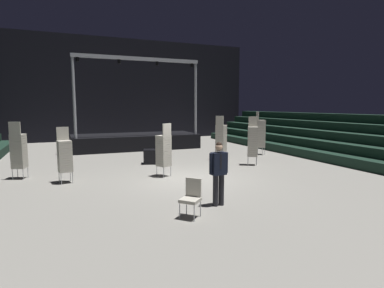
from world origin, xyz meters
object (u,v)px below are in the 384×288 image
stage_riser (135,140)px  loose_chair_near_man (191,196)px  chair_stack_front_right (260,133)px  chair_stack_rear_left (253,141)px  chair_stack_front_left (164,150)px  chair_stack_mid_centre (65,155)px  chair_stack_mid_left (221,138)px  chair_stack_mid_right (19,150)px  equipment_road_case (153,156)px  man_with_tie (219,170)px

stage_riser → loose_chair_near_man: bearing=-96.4°
chair_stack_front_right → chair_stack_rear_left: size_ratio=1.08×
chair_stack_front_left → chair_stack_mid_centre: (-3.52, 0.34, -0.04)m
chair_stack_mid_left → chair_stack_front_left: bearing=-94.1°
chair_stack_mid_right → loose_chair_near_man: bearing=-35.7°
stage_riser → chair_stack_front_left: (-0.72, -8.37, 0.48)m
chair_stack_mid_left → chair_stack_rear_left: same height
chair_stack_mid_left → loose_chair_near_man: bearing=-69.8°
stage_riser → chair_stack_front_right: (5.87, -5.20, 0.65)m
chair_stack_front_right → chair_stack_mid_right: 11.77m
stage_riser → chair_stack_front_right: stage_riser is taller
equipment_road_case → loose_chair_near_man: size_ratio=0.95×
chair_stack_rear_left → loose_chair_near_man: size_ratio=2.35×
chair_stack_front_right → chair_stack_rear_left: (-2.13, -2.48, -0.08)m
chair_stack_mid_right → equipment_road_case: chair_stack_mid_right is taller
stage_riser → chair_stack_mid_left: bearing=-62.9°
chair_stack_mid_centre → equipment_road_case: (3.87, 2.43, -0.65)m
equipment_road_case → chair_stack_front_right: bearing=3.7°
chair_stack_mid_right → chair_stack_rear_left: (9.54, -0.97, 0.04)m
chair_stack_front_right → stage_riser: bearing=-112.9°
chair_stack_mid_centre → loose_chair_near_man: bearing=109.5°
chair_stack_mid_left → chair_stack_mid_centre: bearing=-111.0°
chair_stack_front_left → chair_stack_mid_left: 4.48m
chair_stack_mid_right → chair_stack_front_right: bearing=26.5°
chair_stack_front_left → chair_stack_mid_left: chair_stack_mid_left is taller
chair_stack_mid_centre → chair_stack_rear_left: (7.97, 0.36, 0.13)m
equipment_road_case → chair_stack_front_left: bearing=-97.2°
stage_riser → chair_stack_rear_left: (3.73, -7.68, 0.56)m
chair_stack_front_right → man_with_tie: bearing=-22.5°
chair_stack_front_right → chair_stack_rear_left: bearing=-22.0°
chair_stack_front_right → loose_chair_near_man: (-7.31, -7.71, -0.66)m
man_with_tie → chair_stack_front_left: 4.02m
chair_stack_mid_left → chair_stack_mid_right: size_ratio=1.04×
loose_chair_near_man → chair_stack_mid_left: bearing=-75.9°
chair_stack_mid_left → chair_stack_mid_right: 8.87m
chair_stack_front_right → loose_chair_near_man: 10.64m
chair_stack_front_left → chair_stack_mid_right: chair_stack_mid_right is taller
chair_stack_mid_left → chair_stack_mid_centre: (-7.27, -2.11, -0.13)m
chair_stack_rear_left → chair_stack_mid_centre: bearing=34.1°
equipment_road_case → chair_stack_mid_centre: bearing=-147.8°
man_with_tie → chair_stack_front_left: size_ratio=0.85×
chair_stack_front_left → loose_chair_near_man: size_ratio=2.17×
chair_stack_front_left → loose_chair_near_man: chair_stack_front_left is taller
chair_stack_mid_right → stage_riser: bearing=68.3°
chair_stack_mid_left → chair_stack_mid_centre: 7.57m
stage_riser → chair_stack_mid_left: (3.03, -5.93, 0.56)m
stage_riser → chair_stack_mid_centre: stage_riser is taller
man_with_tie → chair_stack_mid_centre: bearing=-51.7°
man_with_tie → chair_stack_mid_left: chair_stack_mid_left is taller
man_with_tie → chair_stack_mid_centre: (-3.81, 4.34, -0.00)m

